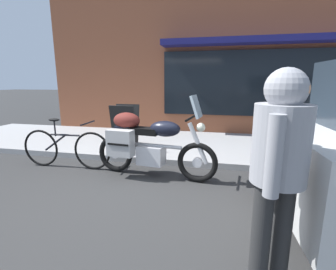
{
  "coord_description": "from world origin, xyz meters",
  "views": [
    {
      "loc": [
        1.36,
        -3.1,
        1.61
      ],
      "look_at": [
        0.47,
        0.97,
        0.7
      ],
      "focal_mm": 26.26,
      "sensor_mm": 36.0,
      "label": 1
    }
  ],
  "objects_px": {
    "touring_motorcycle": "(146,142)",
    "sandwich_board_sign": "(125,127)",
    "parked_bicycle": "(66,148)",
    "pedestrian_walking": "(279,159)"
  },
  "relations": [
    {
      "from": "touring_motorcycle",
      "to": "pedestrian_walking",
      "type": "bearing_deg",
      "value": -51.96
    },
    {
      "from": "parked_bicycle",
      "to": "pedestrian_walking",
      "type": "relative_size",
      "value": 1.05
    },
    {
      "from": "touring_motorcycle",
      "to": "parked_bicycle",
      "type": "bearing_deg",
      "value": 176.74
    },
    {
      "from": "touring_motorcycle",
      "to": "parked_bicycle",
      "type": "distance_m",
      "value": 1.63
    },
    {
      "from": "parked_bicycle",
      "to": "sandwich_board_sign",
      "type": "xyz_separation_m",
      "value": [
        0.75,
        1.12,
        0.23
      ]
    },
    {
      "from": "touring_motorcycle",
      "to": "parked_bicycle",
      "type": "xyz_separation_m",
      "value": [
        -1.62,
        0.09,
        -0.22
      ]
    },
    {
      "from": "touring_motorcycle",
      "to": "sandwich_board_sign",
      "type": "xyz_separation_m",
      "value": [
        -0.87,
        1.21,
        0.01
      ]
    },
    {
      "from": "touring_motorcycle",
      "to": "parked_bicycle",
      "type": "relative_size",
      "value": 1.22
    },
    {
      "from": "touring_motorcycle",
      "to": "sandwich_board_sign",
      "type": "relative_size",
      "value": 2.2
    },
    {
      "from": "parked_bicycle",
      "to": "pedestrian_walking",
      "type": "distance_m",
      "value": 3.97
    }
  ]
}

